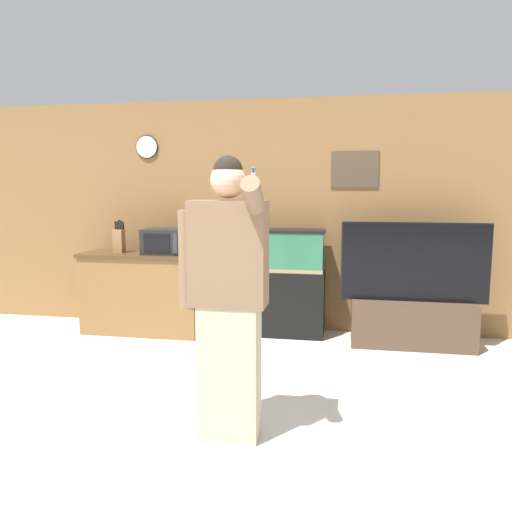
{
  "coord_description": "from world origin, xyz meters",
  "views": [
    {
      "loc": [
        0.95,
        -2.44,
        1.62
      ],
      "look_at": [
        0.21,
        1.66,
        1.05
      ],
      "focal_mm": 35.0,
      "sensor_mm": 36.0,
      "label": 1
    }
  ],
  "objects_px": {
    "counter_island": "(144,292)",
    "aquarium_on_stand": "(282,282)",
    "knife_block": "(119,240)",
    "microwave": "(166,241)",
    "person_standing": "(227,295)",
    "tv_on_stand": "(413,310)"
  },
  "relations": [
    {
      "from": "aquarium_on_stand",
      "to": "tv_on_stand",
      "type": "bearing_deg",
      "value": -7.24
    },
    {
      "from": "counter_island",
      "to": "aquarium_on_stand",
      "type": "distance_m",
      "value": 1.56
    },
    {
      "from": "counter_island",
      "to": "aquarium_on_stand",
      "type": "bearing_deg",
      "value": 5.92
    },
    {
      "from": "knife_block",
      "to": "aquarium_on_stand",
      "type": "distance_m",
      "value": 1.88
    },
    {
      "from": "knife_block",
      "to": "microwave",
      "type": "bearing_deg",
      "value": 0.32
    },
    {
      "from": "counter_island",
      "to": "knife_block",
      "type": "height_order",
      "value": "knife_block"
    },
    {
      "from": "counter_island",
      "to": "aquarium_on_stand",
      "type": "xyz_separation_m",
      "value": [
        1.54,
        0.16,
        0.14
      ]
    },
    {
      "from": "person_standing",
      "to": "aquarium_on_stand",
      "type": "bearing_deg",
      "value": 88.81
    },
    {
      "from": "aquarium_on_stand",
      "to": "person_standing",
      "type": "bearing_deg",
      "value": -91.19
    },
    {
      "from": "aquarium_on_stand",
      "to": "microwave",
      "type": "bearing_deg",
      "value": -172.48
    },
    {
      "from": "counter_island",
      "to": "person_standing",
      "type": "distance_m",
      "value": 2.7
    },
    {
      "from": "counter_island",
      "to": "microwave",
      "type": "bearing_deg",
      "value": -1.4
    },
    {
      "from": "aquarium_on_stand",
      "to": "tv_on_stand",
      "type": "height_order",
      "value": "tv_on_stand"
    },
    {
      "from": "microwave",
      "to": "person_standing",
      "type": "xyz_separation_m",
      "value": [
        1.22,
        -2.18,
        -0.09
      ]
    },
    {
      "from": "microwave",
      "to": "knife_block",
      "type": "height_order",
      "value": "knife_block"
    },
    {
      "from": "person_standing",
      "to": "microwave",
      "type": "bearing_deg",
      "value": 119.09
    },
    {
      "from": "tv_on_stand",
      "to": "person_standing",
      "type": "height_order",
      "value": "person_standing"
    },
    {
      "from": "microwave",
      "to": "knife_block",
      "type": "distance_m",
      "value": 0.55
    },
    {
      "from": "microwave",
      "to": "aquarium_on_stand",
      "type": "xyz_separation_m",
      "value": [
        1.26,
        0.17,
        -0.45
      ]
    },
    {
      "from": "microwave",
      "to": "knife_block",
      "type": "bearing_deg",
      "value": -179.68
    },
    {
      "from": "person_standing",
      "to": "knife_block",
      "type": "bearing_deg",
      "value": 129.01
    },
    {
      "from": "microwave",
      "to": "aquarium_on_stand",
      "type": "bearing_deg",
      "value": 7.52
    }
  ]
}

